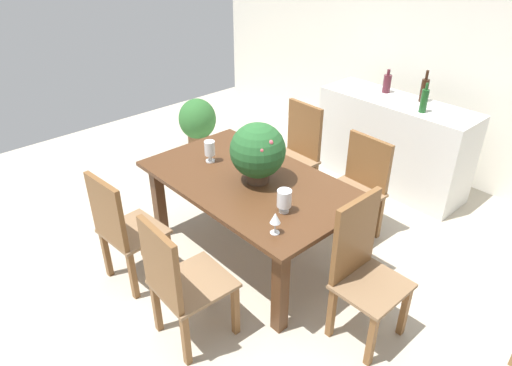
{
  "coord_description": "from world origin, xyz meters",
  "views": [
    {
      "loc": [
        2.37,
        -2.07,
        2.56
      ],
      "look_at": [
        -0.09,
        0.17,
        0.61
      ],
      "focal_mm": 32.31,
      "sensor_mm": 36.0,
      "label": 1
    }
  ],
  "objects_px": {
    "dining_table": "(250,191)",
    "chair_far_left": "(296,149)",
    "wine_bottle_tall": "(424,100)",
    "chair_far_right": "(360,182)",
    "chair_near_left": "(121,227)",
    "flower_centerpiece": "(258,151)",
    "potted_plant_floor": "(198,121)",
    "crystal_vase_center_near": "(284,199)",
    "crystal_vase_left": "(210,149)",
    "wine_bottle_green": "(424,90)",
    "kitchen_counter": "(392,143)",
    "chair_foot_end": "(362,264)",
    "chair_near_right": "(178,280)",
    "wine_glass": "(275,219)",
    "wine_bottle_clear": "(387,83)"
  },
  "relations": [
    {
      "from": "dining_table",
      "to": "potted_plant_floor",
      "type": "height_order",
      "value": "dining_table"
    },
    {
      "from": "chair_near_right",
      "to": "wine_bottle_tall",
      "type": "distance_m",
      "value": 2.83
    },
    {
      "from": "chair_far_right",
      "to": "kitchen_counter",
      "type": "height_order",
      "value": "kitchen_counter"
    },
    {
      "from": "wine_bottle_clear",
      "to": "potted_plant_floor",
      "type": "xyz_separation_m",
      "value": [
        -1.91,
        -1.08,
        -0.71
      ]
    },
    {
      "from": "kitchen_counter",
      "to": "chair_far_left",
      "type": "bearing_deg",
      "value": -116.27
    },
    {
      "from": "chair_far_right",
      "to": "wine_bottle_clear",
      "type": "xyz_separation_m",
      "value": [
        -0.54,
        1.09,
        0.52
      ]
    },
    {
      "from": "chair_foot_end",
      "to": "crystal_vase_left",
      "type": "distance_m",
      "value": 1.59
    },
    {
      "from": "crystal_vase_center_near",
      "to": "potted_plant_floor",
      "type": "relative_size",
      "value": 0.28
    },
    {
      "from": "chair_near_left",
      "to": "crystal_vase_center_near",
      "type": "bearing_deg",
      "value": -141.58
    },
    {
      "from": "dining_table",
      "to": "chair_far_left",
      "type": "xyz_separation_m",
      "value": [
        -0.39,
        0.96,
        -0.09
      ]
    },
    {
      "from": "chair_foot_end",
      "to": "chair_far_right",
      "type": "bearing_deg",
      "value": 37.11
    },
    {
      "from": "kitchen_counter",
      "to": "wine_bottle_clear",
      "type": "bearing_deg",
      "value": 155.47
    },
    {
      "from": "wine_bottle_tall",
      "to": "chair_far_left",
      "type": "bearing_deg",
      "value": -133.23
    },
    {
      "from": "wine_glass",
      "to": "potted_plant_floor",
      "type": "bearing_deg",
      "value": 154.18
    },
    {
      "from": "chair_far_right",
      "to": "chair_near_left",
      "type": "relative_size",
      "value": 0.95
    },
    {
      "from": "chair_far_right",
      "to": "kitchen_counter",
      "type": "xyz_separation_m",
      "value": [
        -0.31,
        0.99,
        -0.05
      ]
    },
    {
      "from": "chair_near_right",
      "to": "kitchen_counter",
      "type": "height_order",
      "value": "chair_near_right"
    },
    {
      "from": "chair_far_right",
      "to": "chair_near_left",
      "type": "xyz_separation_m",
      "value": [
        -0.78,
        -1.89,
        0.02
      ]
    },
    {
      "from": "dining_table",
      "to": "crystal_vase_center_near",
      "type": "xyz_separation_m",
      "value": [
        0.5,
        -0.13,
        0.22
      ]
    },
    {
      "from": "chair_far_right",
      "to": "chair_near_right",
      "type": "xyz_separation_m",
      "value": [
        -0.01,
        -1.91,
        0.02
      ]
    },
    {
      "from": "chair_far_left",
      "to": "crystal_vase_left",
      "type": "distance_m",
      "value": 1.06
    },
    {
      "from": "chair_near_left",
      "to": "crystal_vase_left",
      "type": "bearing_deg",
      "value": -90.09
    },
    {
      "from": "dining_table",
      "to": "flower_centerpiece",
      "type": "xyz_separation_m",
      "value": [
        0.06,
        0.03,
        0.37
      ]
    },
    {
      "from": "crystal_vase_left",
      "to": "crystal_vase_center_near",
      "type": "bearing_deg",
      "value": -4.88
    },
    {
      "from": "chair_near_left",
      "to": "kitchen_counter",
      "type": "xyz_separation_m",
      "value": [
        0.47,
        2.88,
        -0.06
      ]
    },
    {
      "from": "dining_table",
      "to": "chair_near_left",
      "type": "bearing_deg",
      "value": -112.18
    },
    {
      "from": "chair_foot_end",
      "to": "dining_table",
      "type": "bearing_deg",
      "value": 90.07
    },
    {
      "from": "kitchen_counter",
      "to": "chair_near_left",
      "type": "bearing_deg",
      "value": -99.34
    },
    {
      "from": "wine_glass",
      "to": "crystal_vase_center_near",
      "type": "bearing_deg",
      "value": 121.7
    },
    {
      "from": "chair_far_left",
      "to": "crystal_vase_center_near",
      "type": "distance_m",
      "value": 1.44
    },
    {
      "from": "chair_far_left",
      "to": "chair_far_right",
      "type": "bearing_deg",
      "value": 0.03
    },
    {
      "from": "wine_glass",
      "to": "crystal_vase_left",
      "type": "bearing_deg",
      "value": 164.42
    },
    {
      "from": "crystal_vase_left",
      "to": "wine_bottle_green",
      "type": "relative_size",
      "value": 0.6
    },
    {
      "from": "chair_near_right",
      "to": "wine_bottle_tall",
      "type": "height_order",
      "value": "wine_bottle_tall"
    },
    {
      "from": "chair_near_left",
      "to": "wine_bottle_tall",
      "type": "height_order",
      "value": "wine_bottle_tall"
    },
    {
      "from": "dining_table",
      "to": "chair_near_right",
      "type": "relative_size",
      "value": 1.79
    },
    {
      "from": "flower_centerpiece",
      "to": "chair_foot_end",
      "type": "bearing_deg",
      "value": -1.51
    },
    {
      "from": "chair_near_left",
      "to": "crystal_vase_center_near",
      "type": "distance_m",
      "value": 1.25
    },
    {
      "from": "chair_far_right",
      "to": "potted_plant_floor",
      "type": "bearing_deg",
      "value": -178.16
    },
    {
      "from": "wine_bottle_green",
      "to": "wine_bottle_clear",
      "type": "relative_size",
      "value": 1.29
    },
    {
      "from": "chair_far_left",
      "to": "kitchen_counter",
      "type": "relative_size",
      "value": 0.62
    },
    {
      "from": "chair_far_right",
      "to": "flower_centerpiece",
      "type": "bearing_deg",
      "value": -108.0
    },
    {
      "from": "chair_far_right",
      "to": "wine_bottle_green",
      "type": "bearing_deg",
      "value": 99.08
    },
    {
      "from": "chair_near_left",
      "to": "kitchen_counter",
      "type": "bearing_deg",
      "value": -103.61
    },
    {
      "from": "dining_table",
      "to": "wine_bottle_tall",
      "type": "distance_m",
      "value": 1.91
    },
    {
      "from": "chair_far_right",
      "to": "flower_centerpiece",
      "type": "height_order",
      "value": "flower_centerpiece"
    },
    {
      "from": "dining_table",
      "to": "potted_plant_floor",
      "type": "xyz_separation_m",
      "value": [
        -2.05,
        0.95,
        -0.3
      ]
    },
    {
      "from": "chair_near_left",
      "to": "potted_plant_floor",
      "type": "distance_m",
      "value": 2.54
    },
    {
      "from": "flower_centerpiece",
      "to": "wine_bottle_tall",
      "type": "distance_m",
      "value": 1.82
    },
    {
      "from": "crystal_vase_left",
      "to": "flower_centerpiece",
      "type": "bearing_deg",
      "value": 7.99
    }
  ]
}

